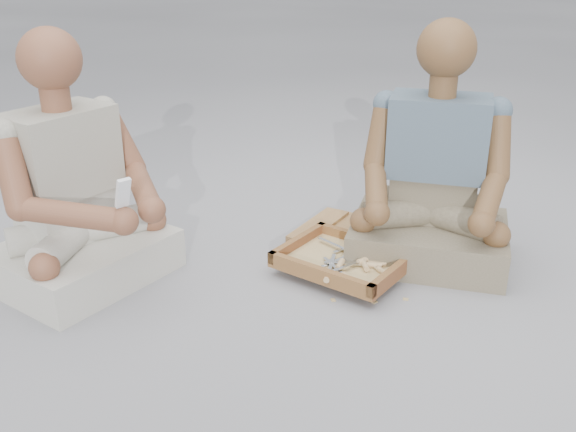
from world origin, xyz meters
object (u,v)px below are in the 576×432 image
Objects in this scene: tool_tray at (344,260)px; craftsman at (76,200)px; companion at (434,184)px; carved_panel at (366,239)px.

tool_tray is 0.50× the size of craftsman.
tool_tray is 0.47m from companion.
tool_tray is at bearing 38.94° from companion.
craftsman reaches higher than carved_panel.
companion is (0.27, 0.04, 0.30)m from carved_panel.
craftsman is at bearing -141.63° from tool_tray.
craftsman is (-0.71, -0.92, 0.30)m from carved_panel.
companion reaches higher than carved_panel.
carved_panel is at bearing 140.86° from craftsman.
tool_tray is 0.49× the size of companion.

